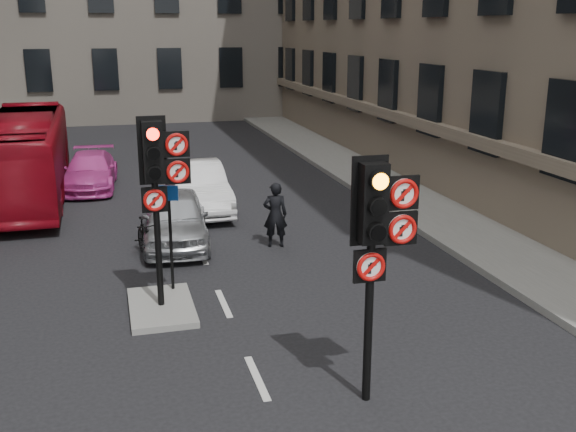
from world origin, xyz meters
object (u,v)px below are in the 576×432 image
car_silver (176,218)px  car_pink (90,171)px  motorcycle (145,239)px  signal_near (378,229)px  signal_far (159,172)px  motorcyclist (275,215)px  info_sign (170,223)px  car_white (197,187)px  bus_red (25,156)px

car_silver → car_pink: 7.08m
car_silver → motorcycle: 1.21m
signal_near → signal_far: signal_far is taller
car_silver → signal_near: bearing=-71.1°
motorcyclist → info_sign: 3.76m
car_white → car_pink: car_white is taller
info_sign → motorcycle: bearing=112.6°
car_pink → info_sign: size_ratio=1.87×
car_silver → car_white: car_white is taller
motorcycle → signal_near: bearing=-77.6°
car_pink → bus_red: (-1.90, -0.84, 0.75)m
car_white → signal_near: bearing=-86.0°
bus_red → motorcyclist: size_ratio=5.94×
car_pink → bus_red: 2.21m
signal_far → car_white: bearing=77.4°
info_sign → car_white: bearing=91.3°
signal_far → car_white: signal_far is taller
car_white → motorcycle: bearing=-115.7°
signal_near → info_sign: bearing=116.7°
motorcyclist → info_sign: (-2.75, -2.47, 0.70)m
car_pink → bus_red: size_ratio=0.42×
car_silver → bus_red: bearing=129.4°
car_white → bus_red: bus_red is taller
car_white → motorcycle: size_ratio=2.79×
signal_near → motorcycle: bearing=111.1°
signal_far → car_white: size_ratio=0.84×
signal_far → bus_red: signal_far is taller
car_pink → motorcyclist: size_ratio=2.48×
signal_near → car_silver: (-1.97, 8.07, -1.92)m
car_white → motorcyclist: motorcyclist is taller
bus_red → motorcycle: 7.56m
signal_far → motorcycle: signal_far is taller
car_silver → info_sign: 3.47m
car_white → info_sign: bearing=-103.4°
motorcyclist → motorcycle: bearing=9.6°
signal_far → motorcycle: (-0.18, 3.20, -2.24)m
car_pink → motorcycle: 7.73m
car_pink → bus_red: bus_red is taller
motorcycle → motorcyclist: bearing=-8.6°
car_pink → motorcyclist: bearing=-55.6°
car_silver → motorcyclist: motorcyclist is taller
signal_far → motorcyclist: (2.96, 3.21, -1.89)m
signal_near → motorcycle: 8.01m
signal_near → bus_red: 15.27m
signal_far → bus_red: size_ratio=0.37×
motorcyclist → info_sign: size_ratio=0.75×
bus_red → signal_far: bearing=-72.1°
signal_near → car_silver: size_ratio=0.92×
car_pink → motorcyclist: motorcyclist is taller
car_pink → car_silver: bearing=-68.4°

